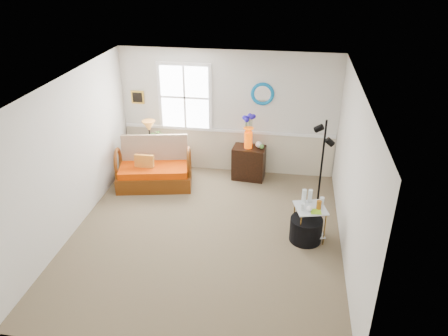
# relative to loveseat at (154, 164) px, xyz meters

# --- Properties ---
(floor) EXTENTS (4.50, 5.00, 0.01)m
(floor) POSITION_rel_loveseat_xyz_m (1.36, -1.56, -0.48)
(floor) COLOR brown
(floor) RESTS_ON ground
(ceiling) EXTENTS (4.50, 5.00, 0.01)m
(ceiling) POSITION_rel_loveseat_xyz_m (1.36, -1.56, 2.12)
(ceiling) COLOR white
(ceiling) RESTS_ON walls
(walls) EXTENTS (4.51, 5.01, 2.60)m
(walls) POSITION_rel_loveseat_xyz_m (1.36, -1.56, 0.82)
(walls) COLOR beige
(walls) RESTS_ON floor
(wainscot) EXTENTS (4.46, 0.02, 0.90)m
(wainscot) POSITION_rel_loveseat_xyz_m (1.36, 0.92, -0.03)
(wainscot) COLOR #BDB197
(wainscot) RESTS_ON walls
(chair_rail) EXTENTS (4.46, 0.04, 0.06)m
(chair_rail) POSITION_rel_loveseat_xyz_m (1.36, 0.91, 0.44)
(chair_rail) COLOR white
(chair_rail) RESTS_ON walls
(window) EXTENTS (1.14, 0.06, 1.44)m
(window) POSITION_rel_loveseat_xyz_m (0.46, 0.91, 1.12)
(window) COLOR white
(window) RESTS_ON walls
(picture) EXTENTS (0.28, 0.03, 0.28)m
(picture) POSITION_rel_loveseat_xyz_m (-0.56, 0.92, 1.07)
(picture) COLOR gold
(picture) RESTS_ON walls
(mirror) EXTENTS (0.47, 0.07, 0.47)m
(mirror) POSITION_rel_loveseat_xyz_m (2.06, 0.92, 1.27)
(mirror) COLOR #048BCB
(mirror) RESTS_ON walls
(loveseat) EXTENTS (1.61, 1.11, 0.96)m
(loveseat) POSITION_rel_loveseat_xyz_m (0.00, 0.00, 0.00)
(loveseat) COLOR #56280A
(loveseat) RESTS_ON floor
(throw_pillow) EXTENTS (0.38, 0.10, 0.38)m
(throw_pillow) POSITION_rel_loveseat_xyz_m (-0.16, -0.10, 0.02)
(throw_pillow) COLOR #C3470B
(throw_pillow) RESTS_ON loveseat
(lamp_stand) EXTENTS (0.41, 0.41, 0.64)m
(lamp_stand) POSITION_rel_loveseat_xyz_m (-0.24, 0.66, -0.16)
(lamp_stand) COLOR black
(lamp_stand) RESTS_ON floor
(table_lamp) EXTENTS (0.34, 0.34, 0.50)m
(table_lamp) POSITION_rel_loveseat_xyz_m (-0.26, 0.63, 0.41)
(table_lamp) COLOR orange
(table_lamp) RESTS_ON lamp_stand
(potted_plant) EXTENTS (0.31, 0.34, 0.25)m
(potted_plant) POSITION_rel_loveseat_xyz_m (-0.09, 0.66, 0.29)
(potted_plant) COLOR #4B7C35
(potted_plant) RESTS_ON lamp_stand
(cabinet) EXTENTS (0.69, 0.47, 0.70)m
(cabinet) POSITION_rel_loveseat_xyz_m (1.85, 0.61, -0.13)
(cabinet) COLOR black
(cabinet) RESTS_ON floor
(flower_vase) EXTENTS (0.27, 0.27, 0.72)m
(flower_vase) POSITION_rel_loveseat_xyz_m (1.83, 0.60, 0.58)
(flower_vase) COLOR #DA4300
(flower_vase) RESTS_ON cabinet
(side_table) EXTENTS (0.59, 0.59, 0.61)m
(side_table) POSITION_rel_loveseat_xyz_m (3.07, -1.37, -0.18)
(side_table) COLOR #A77E34
(side_table) RESTS_ON floor
(tabletop_items) EXTENTS (0.45, 0.45, 0.25)m
(tabletop_items) POSITION_rel_loveseat_xyz_m (3.09, -1.35, 0.25)
(tabletop_items) COLOR silver
(tabletop_items) RESTS_ON side_table
(floor_lamp) EXTENTS (0.34, 0.34, 1.80)m
(floor_lamp) POSITION_rel_loveseat_xyz_m (3.24, -0.51, 0.42)
(floor_lamp) COLOR black
(floor_lamp) RESTS_ON floor
(ottoman) EXTENTS (0.55, 0.55, 0.41)m
(ottoman) POSITION_rel_loveseat_xyz_m (3.03, -1.42, -0.28)
(ottoman) COLOR black
(ottoman) RESTS_ON floor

